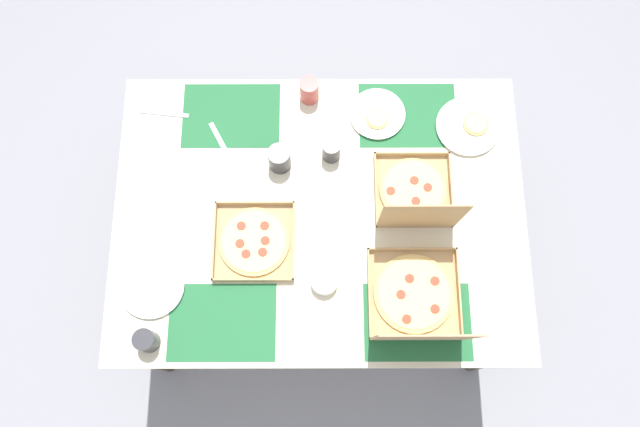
{
  "coord_description": "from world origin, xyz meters",
  "views": [
    {
      "loc": [
        0.0,
        0.64,
        2.83
      ],
      "look_at": [
        0.0,
        0.0,
        0.74
      ],
      "focal_mm": 34.83,
      "sensor_mm": 36.0,
      "label": 1
    }
  ],
  "objects_px": {
    "pizza_box_corner_right": "(415,195)",
    "plate_near_left": "(152,286)",
    "plate_far_right": "(469,126)",
    "cup_dark": "(310,90)",
    "cup_spare": "(280,159)",
    "cup_red": "(147,341)",
    "cup_clear_right": "(332,150)",
    "pizza_box_edge_far": "(416,303)",
    "condiment_bowl": "(325,282)",
    "plate_near_right": "(378,115)",
    "pizza_box_corner_left": "(255,242)"
  },
  "relations": [
    {
      "from": "plate_near_left",
      "to": "cup_spare",
      "type": "bearing_deg",
      "value": -133.77
    },
    {
      "from": "plate_near_right",
      "to": "pizza_box_corner_left",
      "type": "bearing_deg",
      "value": 47.65
    },
    {
      "from": "pizza_box_edge_far",
      "to": "cup_dark",
      "type": "xyz_separation_m",
      "value": [
        0.35,
        -0.78,
        0.0
      ]
    },
    {
      "from": "plate_far_right",
      "to": "pizza_box_corner_right",
      "type": "bearing_deg",
      "value": 52.31
    },
    {
      "from": "cup_clear_right",
      "to": "plate_near_right",
      "type": "bearing_deg",
      "value": -137.42
    },
    {
      "from": "pizza_box_edge_far",
      "to": "condiment_bowl",
      "type": "height_order",
      "value": "pizza_box_edge_far"
    },
    {
      "from": "cup_dark",
      "to": "cup_spare",
      "type": "distance_m",
      "value": 0.29
    },
    {
      "from": "plate_near_left",
      "to": "plate_far_right",
      "type": "relative_size",
      "value": 0.95
    },
    {
      "from": "pizza_box_edge_far",
      "to": "pizza_box_corner_left",
      "type": "bearing_deg",
      "value": -21.98
    },
    {
      "from": "pizza_box_edge_far",
      "to": "plate_near_left",
      "type": "height_order",
      "value": "pizza_box_edge_far"
    },
    {
      "from": "plate_near_left",
      "to": "plate_far_right",
      "type": "xyz_separation_m",
      "value": [
        -1.12,
        -0.59,
        0.0
      ]
    },
    {
      "from": "pizza_box_corner_right",
      "to": "cup_spare",
      "type": "xyz_separation_m",
      "value": [
        0.47,
        -0.14,
        0.01
      ]
    },
    {
      "from": "plate_far_right",
      "to": "cup_clear_right",
      "type": "relative_size",
      "value": 2.46
    },
    {
      "from": "cup_red",
      "to": "cup_clear_right",
      "type": "relative_size",
      "value": 0.97
    },
    {
      "from": "plate_near_left",
      "to": "plate_far_right",
      "type": "distance_m",
      "value": 1.26
    },
    {
      "from": "pizza_box_corner_right",
      "to": "plate_far_right",
      "type": "bearing_deg",
      "value": -127.69
    },
    {
      "from": "cup_red",
      "to": "cup_dark",
      "type": "distance_m",
      "value": 1.04
    },
    {
      "from": "cup_clear_right",
      "to": "condiment_bowl",
      "type": "height_order",
      "value": "cup_clear_right"
    },
    {
      "from": "plate_near_right",
      "to": "cup_red",
      "type": "bearing_deg",
      "value": 46.64
    },
    {
      "from": "pizza_box_edge_far",
      "to": "cup_red",
      "type": "bearing_deg",
      "value": 7.78
    },
    {
      "from": "pizza_box_corner_right",
      "to": "cup_spare",
      "type": "bearing_deg",
      "value": -16.02
    },
    {
      "from": "pizza_box_corner_right",
      "to": "cup_red",
      "type": "height_order",
      "value": "pizza_box_corner_right"
    },
    {
      "from": "pizza_box_corner_left",
      "to": "plate_near_left",
      "type": "relative_size",
      "value": 1.25
    },
    {
      "from": "plate_near_left",
      "to": "pizza_box_edge_far",
      "type": "bearing_deg",
      "value": 175.85
    },
    {
      "from": "pizza_box_corner_right",
      "to": "cup_dark",
      "type": "xyz_separation_m",
      "value": [
        0.37,
        -0.41,
        0.0
      ]
    },
    {
      "from": "condiment_bowl",
      "to": "cup_dark",
      "type": "bearing_deg",
      "value": -85.77
    },
    {
      "from": "pizza_box_edge_far",
      "to": "cup_spare",
      "type": "relative_size",
      "value": 3.24
    },
    {
      "from": "pizza_box_corner_left",
      "to": "cup_spare",
      "type": "bearing_deg",
      "value": -106.24
    },
    {
      "from": "cup_dark",
      "to": "cup_spare",
      "type": "height_order",
      "value": "cup_spare"
    },
    {
      "from": "plate_near_right",
      "to": "cup_spare",
      "type": "bearing_deg",
      "value": 28.29
    },
    {
      "from": "pizza_box_corner_left",
      "to": "pizza_box_edge_far",
      "type": "relative_size",
      "value": 0.81
    },
    {
      "from": "plate_near_right",
      "to": "plate_far_right",
      "type": "xyz_separation_m",
      "value": [
        -0.33,
        0.05,
        0.0
      ]
    },
    {
      "from": "cup_clear_right",
      "to": "pizza_box_edge_far",
      "type": "bearing_deg",
      "value": 116.76
    },
    {
      "from": "pizza_box_corner_right",
      "to": "plate_near_left",
      "type": "relative_size",
      "value": 1.38
    },
    {
      "from": "plate_near_left",
      "to": "cup_dark",
      "type": "xyz_separation_m",
      "value": [
        -0.53,
        -0.72,
        0.04
      ]
    },
    {
      "from": "pizza_box_corner_left",
      "to": "cup_dark",
      "type": "distance_m",
      "value": 0.59
    },
    {
      "from": "pizza_box_corner_left",
      "to": "plate_near_right",
      "type": "height_order",
      "value": "pizza_box_corner_left"
    },
    {
      "from": "pizza_box_corner_right",
      "to": "cup_spare",
      "type": "distance_m",
      "value": 0.49
    },
    {
      "from": "pizza_box_edge_far",
      "to": "cup_clear_right",
      "type": "xyz_separation_m",
      "value": [
        0.27,
        -0.55,
        -0.0
      ]
    },
    {
      "from": "pizza_box_corner_left",
      "to": "plate_far_right",
      "type": "xyz_separation_m",
      "value": [
        -0.77,
        -0.44,
        -0.0
      ]
    },
    {
      "from": "plate_near_right",
      "to": "pizza_box_corner_right",
      "type": "bearing_deg",
      "value": 109.86
    },
    {
      "from": "plate_near_right",
      "to": "condiment_bowl",
      "type": "xyz_separation_m",
      "value": [
        0.2,
        0.63,
        0.01
      ]
    },
    {
      "from": "pizza_box_corner_right",
      "to": "cup_dark",
      "type": "distance_m",
      "value": 0.55
    },
    {
      "from": "pizza_box_corner_right",
      "to": "cup_spare",
      "type": "height_order",
      "value": "pizza_box_corner_right"
    },
    {
      "from": "cup_red",
      "to": "condiment_bowl",
      "type": "height_order",
      "value": "cup_red"
    },
    {
      "from": "cup_red",
      "to": "condiment_bowl",
      "type": "relative_size",
      "value": 1.03
    },
    {
      "from": "plate_far_right",
      "to": "condiment_bowl",
      "type": "bearing_deg",
      "value": 47.43
    },
    {
      "from": "pizza_box_corner_right",
      "to": "pizza_box_edge_far",
      "type": "distance_m",
      "value": 0.38
    },
    {
      "from": "plate_far_right",
      "to": "cup_dark",
      "type": "bearing_deg",
      "value": -12.13
    },
    {
      "from": "plate_near_left",
      "to": "cup_dark",
      "type": "distance_m",
      "value": 0.89
    }
  ]
}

